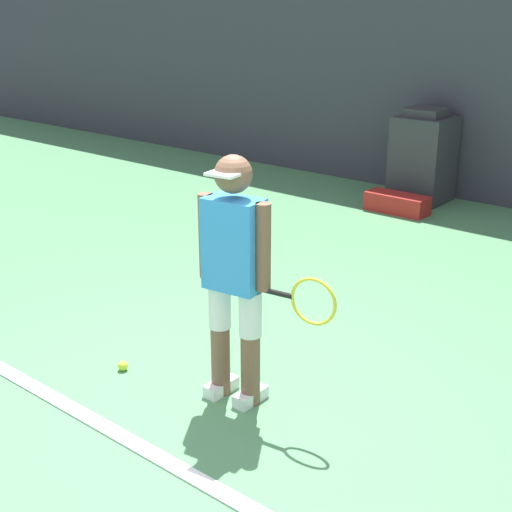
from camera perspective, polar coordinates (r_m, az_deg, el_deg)
ground_plane at (r=4.38m, az=-4.63°, el=-12.75°), size 24.00×24.00×0.00m
court_baseline at (r=4.13m, az=-8.89°, el=-15.05°), size 21.60×0.10×0.01m
tennis_player at (r=4.18m, az=-1.63°, el=-1.24°), size 0.90×0.31×1.54m
tennis_ball at (r=4.92m, az=-10.60°, el=-8.63°), size 0.07×0.07×0.07m
covered_chair at (r=8.94m, az=13.22°, el=7.72°), size 0.64×0.62×1.13m
equipment_bag at (r=8.46m, az=11.23°, el=4.17°), size 0.73×0.30×0.22m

